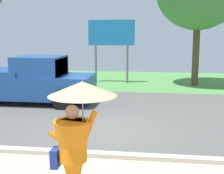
{
  "coord_description": "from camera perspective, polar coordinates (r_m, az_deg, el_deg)",
  "views": [
    {
      "loc": [
        1.45,
        -8.73,
        2.79
      ],
      "look_at": [
        0.1,
        1.0,
        1.1
      ],
      "focal_mm": 50.59,
      "sensor_mm": 36.0,
      "label": 1
    }
  ],
  "objects": [
    {
      "name": "monk_pedestrian",
      "position": [
        5.02,
        -6.63,
        -9.67
      ],
      "size": [
        1.1,
        1.06,
        2.13
      ],
      "rotation": [
        0.0,
        0.0,
        0.13
      ],
      "color": "orange",
      "rests_on": "ground_plane"
    },
    {
      "name": "roadside_billboard",
      "position": [
        17.77,
        -0.11,
        8.99
      ],
      "size": [
        2.6,
        0.12,
        3.5
      ],
      "color": "slate",
      "rests_on": "ground_plane"
    },
    {
      "name": "pickup_truck",
      "position": [
        13.14,
        -14.69,
        1.04
      ],
      "size": [
        5.2,
        2.28,
        1.88
      ],
      "rotation": [
        0.0,
        0.0,
        -0.05
      ],
      "color": "#1E478C",
      "rests_on": "ground_plane"
    },
    {
      "name": "ground_plane",
      "position": [
        12.1,
        0.82,
        -3.8
      ],
      "size": [
        40.0,
        22.0,
        0.2
      ],
      "color": "#565451"
    }
  ]
}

